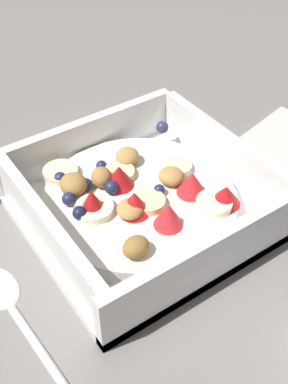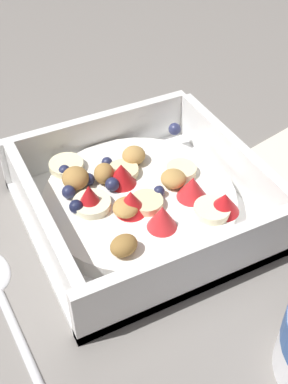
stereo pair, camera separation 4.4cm
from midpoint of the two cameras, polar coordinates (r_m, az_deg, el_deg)
ground_plane at (r=0.45m, az=-2.25°, el=-4.21°), size 2.40×2.40×0.00m
fruit_bowl at (r=0.45m, az=-2.90°, el=-1.12°), size 0.20×0.20×0.06m
spoon at (r=0.41m, az=-18.10°, el=-12.75°), size 0.03×0.17×0.01m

